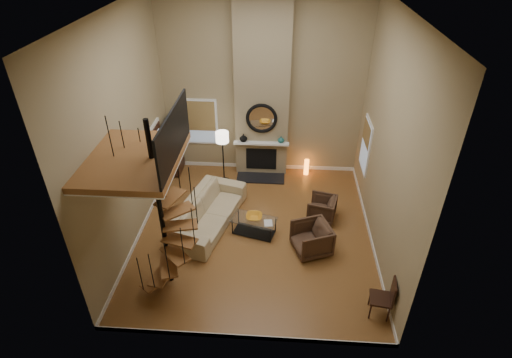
# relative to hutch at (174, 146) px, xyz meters

# --- Properties ---
(ground) EXTENTS (6.00, 6.50, 0.01)m
(ground) POSITION_rel_hutch_xyz_m (2.74, -2.80, -0.95)
(ground) COLOR #A06933
(ground) RESTS_ON ground
(back_wall) EXTENTS (6.00, 0.02, 5.50)m
(back_wall) POSITION_rel_hutch_xyz_m (2.74, 0.45, 1.80)
(back_wall) COLOR #9D8C65
(back_wall) RESTS_ON ground
(front_wall) EXTENTS (6.00, 0.02, 5.50)m
(front_wall) POSITION_rel_hutch_xyz_m (2.74, -6.05, 1.80)
(front_wall) COLOR #9D8C65
(front_wall) RESTS_ON ground
(left_wall) EXTENTS (0.02, 6.50, 5.50)m
(left_wall) POSITION_rel_hutch_xyz_m (-0.26, -2.80, 1.80)
(left_wall) COLOR #9D8C65
(left_wall) RESTS_ON ground
(right_wall) EXTENTS (0.02, 6.50, 5.50)m
(right_wall) POSITION_rel_hutch_xyz_m (5.74, -2.80, 1.80)
(right_wall) COLOR #9D8C65
(right_wall) RESTS_ON ground
(ceiling) EXTENTS (6.00, 6.50, 0.01)m
(ceiling) POSITION_rel_hutch_xyz_m (2.74, -2.80, 4.54)
(ceiling) COLOR silver
(ceiling) RESTS_ON back_wall
(baseboard_back) EXTENTS (6.00, 0.02, 0.12)m
(baseboard_back) POSITION_rel_hutch_xyz_m (2.74, 0.44, -0.89)
(baseboard_back) COLOR white
(baseboard_back) RESTS_ON ground
(baseboard_front) EXTENTS (6.00, 0.02, 0.12)m
(baseboard_front) POSITION_rel_hutch_xyz_m (2.74, -6.04, -0.89)
(baseboard_front) COLOR white
(baseboard_front) RESTS_ON ground
(baseboard_left) EXTENTS (0.02, 6.50, 0.12)m
(baseboard_left) POSITION_rel_hutch_xyz_m (-0.25, -2.80, -0.89)
(baseboard_left) COLOR white
(baseboard_left) RESTS_ON ground
(baseboard_right) EXTENTS (0.02, 6.50, 0.12)m
(baseboard_right) POSITION_rel_hutch_xyz_m (5.73, -2.80, -0.89)
(baseboard_right) COLOR white
(baseboard_right) RESTS_ON ground
(chimney_breast) EXTENTS (1.60, 0.38, 5.50)m
(chimney_breast) POSITION_rel_hutch_xyz_m (2.74, 0.26, 1.80)
(chimney_breast) COLOR #877758
(chimney_breast) RESTS_ON ground
(hearth) EXTENTS (1.50, 0.60, 0.04)m
(hearth) POSITION_rel_hutch_xyz_m (2.74, -0.23, -0.93)
(hearth) COLOR black
(hearth) RESTS_ON ground
(firebox) EXTENTS (0.95, 0.02, 0.72)m
(firebox) POSITION_rel_hutch_xyz_m (2.74, 0.06, -0.40)
(firebox) COLOR black
(firebox) RESTS_ON chimney_breast
(mantel) EXTENTS (1.70, 0.18, 0.06)m
(mantel) POSITION_rel_hutch_xyz_m (2.74, -0.02, 0.20)
(mantel) COLOR white
(mantel) RESTS_ON chimney_breast
(mirror_frame) EXTENTS (0.94, 0.10, 0.94)m
(mirror_frame) POSITION_rel_hutch_xyz_m (2.74, 0.04, 1.00)
(mirror_frame) COLOR black
(mirror_frame) RESTS_ON chimney_breast
(mirror_disc) EXTENTS (0.80, 0.01, 0.80)m
(mirror_disc) POSITION_rel_hutch_xyz_m (2.74, 0.05, 1.00)
(mirror_disc) COLOR white
(mirror_disc) RESTS_ON chimney_breast
(vase_left) EXTENTS (0.24, 0.24, 0.25)m
(vase_left) POSITION_rel_hutch_xyz_m (2.19, 0.02, 0.35)
(vase_left) COLOR black
(vase_left) RESTS_ON mantel
(vase_right) EXTENTS (0.20, 0.20, 0.21)m
(vase_right) POSITION_rel_hutch_xyz_m (3.34, 0.02, 0.33)
(vase_right) COLOR #185555
(vase_right) RESTS_ON mantel
(window_back) EXTENTS (1.02, 0.06, 1.52)m
(window_back) POSITION_rel_hutch_xyz_m (0.84, 0.43, 0.67)
(window_back) COLOR white
(window_back) RESTS_ON back_wall
(window_right) EXTENTS (0.06, 1.02, 1.52)m
(window_right) POSITION_rel_hutch_xyz_m (5.71, -0.80, 0.68)
(window_right) COLOR white
(window_right) RESTS_ON right_wall
(entry_door) EXTENTS (0.10, 1.05, 2.16)m
(entry_door) POSITION_rel_hutch_xyz_m (-0.21, -1.00, 0.10)
(entry_door) COLOR white
(entry_door) RESTS_ON ground
(loft) EXTENTS (1.70, 2.20, 1.09)m
(loft) POSITION_rel_hutch_xyz_m (0.70, -4.60, 2.29)
(loft) COLOR #935D30
(loft) RESTS_ON left_wall
(spiral_stair) EXTENTS (1.47, 1.47, 4.06)m
(spiral_stair) POSITION_rel_hutch_xyz_m (0.96, -4.59, 0.83)
(spiral_stair) COLOR black
(spiral_stair) RESTS_ON ground
(hutch) EXTENTS (0.37, 0.80, 1.78)m
(hutch) POSITION_rel_hutch_xyz_m (0.00, 0.00, 0.00)
(hutch) COLOR black
(hutch) RESTS_ON ground
(sofa) EXTENTS (1.82, 3.04, 0.83)m
(sofa) POSITION_rel_hutch_xyz_m (1.47, -2.51, -0.55)
(sofa) COLOR tan
(sofa) RESTS_ON ground
(armchair_near) EXTENTS (0.88, 0.87, 0.66)m
(armchair_near) POSITION_rel_hutch_xyz_m (4.58, -2.14, -0.60)
(armchair_near) COLOR #483021
(armchair_near) RESTS_ON ground
(armchair_far) EXTENTS (1.11, 1.10, 0.79)m
(armchair_far) POSITION_rel_hutch_xyz_m (4.25, -3.36, -0.60)
(armchair_far) COLOR #483021
(armchair_far) RESTS_ON ground
(coffee_table) EXTENTS (1.26, 0.86, 0.44)m
(coffee_table) POSITION_rel_hutch_xyz_m (2.72, -2.85, -0.67)
(coffee_table) COLOR silver
(coffee_table) RESTS_ON ground
(bowl) EXTENTS (0.42, 0.42, 0.10)m
(bowl) POSITION_rel_hutch_xyz_m (2.72, -2.80, -0.45)
(bowl) COLOR gold
(bowl) RESTS_ON coffee_table
(book) EXTENTS (0.24, 0.30, 0.03)m
(book) POSITION_rel_hutch_xyz_m (3.07, -3.00, -0.49)
(book) COLOR gray
(book) RESTS_ON coffee_table
(floor_lamp) EXTENTS (0.39, 0.39, 1.71)m
(floor_lamp) POSITION_rel_hutch_xyz_m (1.61, -0.45, 0.46)
(floor_lamp) COLOR black
(floor_lamp) RESTS_ON ground
(accent_lamp) EXTENTS (0.15, 0.15, 0.53)m
(accent_lamp) POSITION_rel_hutch_xyz_m (4.19, 0.15, -0.70)
(accent_lamp) COLOR orange
(accent_lamp) RESTS_ON ground
(side_chair) EXTENTS (0.50, 0.49, 0.95)m
(side_chair) POSITION_rel_hutch_xyz_m (5.58, -5.24, -0.42)
(side_chair) COLOR black
(side_chair) RESTS_ON ground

